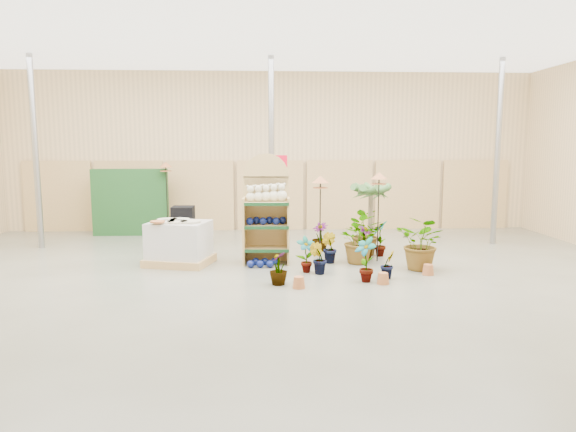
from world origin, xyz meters
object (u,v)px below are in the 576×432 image
at_px(pallet_stack, 179,243).
at_px(potted_plant_2, 357,240).
at_px(display_shelf, 266,213).
at_px(bird_table_front, 320,182).

xyz_separation_m(pallet_stack, potted_plant_2, (3.65, -0.06, 0.05)).
height_order(display_shelf, bird_table_front, display_shelf).
xyz_separation_m(display_shelf, pallet_stack, (-1.78, -0.14, -0.59)).
relative_size(pallet_stack, potted_plant_2, 1.49).
bearing_deg(bird_table_front, potted_plant_2, 13.02).
bearing_deg(bird_table_front, pallet_stack, 175.14).
distance_m(pallet_stack, bird_table_front, 3.13).
bearing_deg(bird_table_front, display_shelf, 160.39).
bearing_deg(potted_plant_2, bird_table_front, -166.98).
bearing_deg(display_shelf, potted_plant_2, -3.67).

